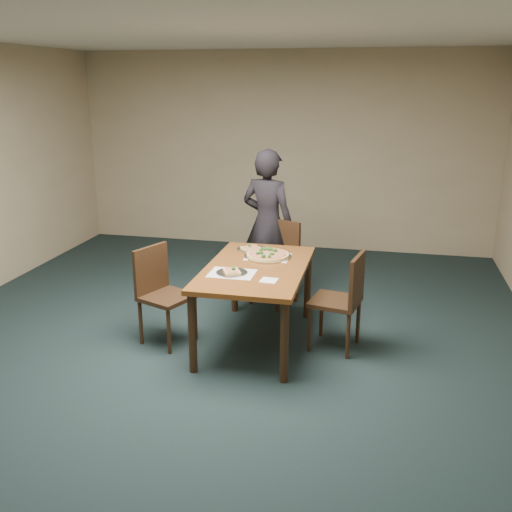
% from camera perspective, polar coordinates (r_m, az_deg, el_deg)
% --- Properties ---
extents(ground, '(8.00, 8.00, 0.00)m').
position_cam_1_polar(ground, '(5.00, -5.76, -11.30)').
color(ground, black).
rests_on(ground, ground).
extents(room_shell, '(8.00, 8.00, 8.00)m').
position_cam_1_polar(room_shell, '(4.45, -6.43, 8.84)').
color(room_shell, tan).
rests_on(room_shell, ground).
extents(dining_table, '(0.90, 1.50, 0.75)m').
position_cam_1_polar(dining_table, '(5.23, 0.00, -2.01)').
color(dining_table, '#5F3213').
rests_on(dining_table, ground).
extents(chair_far, '(0.56, 0.56, 0.91)m').
position_cam_1_polar(chair_far, '(6.28, 2.20, -0.10)').
color(chair_far, black).
rests_on(chair_far, ground).
extents(chair_left, '(0.55, 0.55, 0.91)m').
position_cam_1_polar(chair_left, '(5.40, -9.52, -3.26)').
color(chair_left, black).
rests_on(chair_left, ground).
extents(chair_right, '(0.49, 0.49, 0.91)m').
position_cam_1_polar(chair_right, '(5.21, 8.77, -3.98)').
color(chair_right, black).
rests_on(chair_right, ground).
extents(diner, '(0.70, 0.55, 1.68)m').
position_cam_1_polar(diner, '(6.39, 1.17, 3.22)').
color(diner, black).
rests_on(diner, ground).
extents(placemat_main, '(0.42, 0.32, 0.00)m').
position_cam_1_polar(placemat_main, '(5.48, 1.18, -0.08)').
color(placemat_main, white).
rests_on(placemat_main, dining_table).
extents(placemat_near, '(0.40, 0.30, 0.00)m').
position_cam_1_polar(placemat_near, '(5.02, -2.43, -1.74)').
color(placemat_near, white).
rests_on(placemat_near, dining_table).
extents(pizza_pan, '(0.45, 0.45, 0.07)m').
position_cam_1_polar(pizza_pan, '(5.48, 1.18, 0.14)').
color(pizza_pan, silver).
rests_on(pizza_pan, dining_table).
extents(slice_plate_near, '(0.28, 0.28, 0.06)m').
position_cam_1_polar(slice_plate_near, '(5.01, -2.42, -1.60)').
color(slice_plate_near, silver).
rests_on(slice_plate_near, dining_table).
extents(slice_plate_far, '(0.28, 0.28, 0.05)m').
position_cam_1_polar(slice_plate_far, '(5.73, -0.56, 0.78)').
color(slice_plate_far, silver).
rests_on(slice_plate_far, dining_table).
extents(napkin, '(0.15, 0.15, 0.01)m').
position_cam_1_polar(napkin, '(4.83, 1.30, -2.46)').
color(napkin, white).
rests_on(napkin, dining_table).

